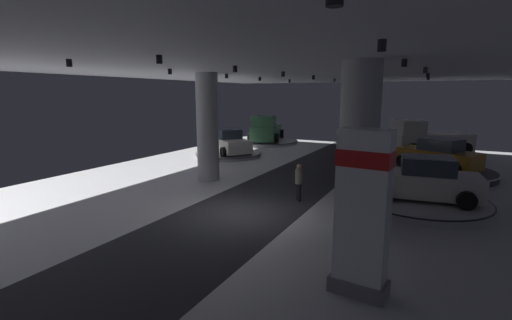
{
  "coord_description": "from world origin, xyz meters",
  "views": [
    {
      "loc": [
        6.55,
        -11.23,
        4.45
      ],
      "look_at": [
        -1.06,
        3.42,
        1.4
      ],
      "focal_mm": 25.19,
      "sensor_mm": 36.0,
      "label": 1
    }
  ],
  "objects_px": {
    "brand_sign_pylon": "(362,211)",
    "display_platform_far_left": "(228,154)",
    "display_car_mid_right": "(423,180)",
    "visitor_walking_near": "(299,180)",
    "display_platform_mid_right": "(420,202)",
    "pickup_truck_deep_left": "(266,130)",
    "pickup_truck_deep_right": "(427,139)",
    "display_platform_deep_left": "(267,142)",
    "column_left": "(208,127)",
    "display_car_far_right": "(438,155)",
    "display_platform_deep_right": "(430,154)",
    "display_car_far_left": "(228,142)",
    "display_platform_far_right": "(436,172)",
    "column_right": "(358,147)"
  },
  "relations": [
    {
      "from": "display_platform_deep_right",
      "to": "brand_sign_pylon",
      "type": "bearing_deg",
      "value": -92.11
    },
    {
      "from": "display_platform_far_right",
      "to": "column_left",
      "type": "bearing_deg",
      "value": -147.72
    },
    {
      "from": "pickup_truck_deep_left",
      "to": "display_platform_far_left",
      "type": "bearing_deg",
      "value": -86.29
    },
    {
      "from": "display_platform_deep_right",
      "to": "pickup_truck_deep_right",
      "type": "height_order",
      "value": "pickup_truck_deep_right"
    },
    {
      "from": "display_car_mid_right",
      "to": "display_car_far_left",
      "type": "relative_size",
      "value": 0.98
    },
    {
      "from": "visitor_walking_near",
      "to": "display_platform_far_left",
      "type": "bearing_deg",
      "value": 136.54
    },
    {
      "from": "brand_sign_pylon",
      "to": "display_platform_far_left",
      "type": "relative_size",
      "value": 0.79
    },
    {
      "from": "display_platform_mid_right",
      "to": "display_car_far_left",
      "type": "xyz_separation_m",
      "value": [
        -13.08,
        6.44,
        0.84
      ]
    },
    {
      "from": "brand_sign_pylon",
      "to": "display_platform_far_left",
      "type": "height_order",
      "value": "brand_sign_pylon"
    },
    {
      "from": "display_platform_deep_right",
      "to": "visitor_walking_near",
      "type": "distance_m",
      "value": 15.09
    },
    {
      "from": "display_platform_deep_right",
      "to": "display_car_far_right",
      "type": "bearing_deg",
      "value": -85.05
    },
    {
      "from": "display_platform_far_right",
      "to": "brand_sign_pylon",
      "type": "bearing_deg",
      "value": -95.14
    },
    {
      "from": "display_car_far_right",
      "to": "display_platform_deep_right",
      "type": "height_order",
      "value": "display_car_far_right"
    },
    {
      "from": "column_left",
      "to": "display_platform_mid_right",
      "type": "height_order",
      "value": "column_left"
    },
    {
      "from": "display_platform_deep_right",
      "to": "display_car_far_left",
      "type": "bearing_deg",
      "value": -153.89
    },
    {
      "from": "display_platform_mid_right",
      "to": "visitor_walking_near",
      "type": "xyz_separation_m",
      "value": [
        -4.6,
        -1.58,
        0.73
      ]
    },
    {
      "from": "display_car_mid_right",
      "to": "pickup_truck_deep_left",
      "type": "height_order",
      "value": "pickup_truck_deep_left"
    },
    {
      "from": "display_car_mid_right",
      "to": "display_platform_far_right",
      "type": "relative_size",
      "value": 0.72
    },
    {
      "from": "column_left",
      "to": "display_platform_far_left",
      "type": "xyz_separation_m",
      "value": [
        -2.89,
        6.61,
        -2.61
      ]
    },
    {
      "from": "column_left",
      "to": "display_platform_mid_right",
      "type": "bearing_deg",
      "value": 1.03
    },
    {
      "from": "display_platform_far_right",
      "to": "display_car_far_right",
      "type": "xyz_separation_m",
      "value": [
        0.03,
        -0.01,
        0.92
      ]
    },
    {
      "from": "visitor_walking_near",
      "to": "display_platform_mid_right",
      "type": "bearing_deg",
      "value": 18.95
    },
    {
      "from": "display_car_mid_right",
      "to": "column_left",
      "type": "bearing_deg",
      "value": -178.95
    },
    {
      "from": "display_car_far_left",
      "to": "display_car_mid_right",
      "type": "bearing_deg",
      "value": -26.16
    },
    {
      "from": "display_platform_far_right",
      "to": "display_platform_far_left",
      "type": "bearing_deg",
      "value": -179.68
    },
    {
      "from": "brand_sign_pylon",
      "to": "display_car_far_right",
      "type": "xyz_separation_m",
      "value": [
        1.3,
        14.15,
        -0.81
      ]
    },
    {
      "from": "pickup_truck_deep_right",
      "to": "display_platform_far_right",
      "type": "bearing_deg",
      "value": -82.64
    },
    {
      "from": "column_right",
      "to": "display_platform_deep_right",
      "type": "height_order",
      "value": "column_right"
    },
    {
      "from": "brand_sign_pylon",
      "to": "display_platform_deep_right",
      "type": "bearing_deg",
      "value": 87.89
    },
    {
      "from": "display_car_far_right",
      "to": "display_platform_deep_left",
      "type": "bearing_deg",
      "value": 151.98
    },
    {
      "from": "display_platform_far_right",
      "to": "display_car_far_left",
      "type": "distance_m",
      "value": 13.52
    },
    {
      "from": "display_platform_mid_right",
      "to": "pickup_truck_deep_left",
      "type": "xyz_separation_m",
      "value": [
        -13.52,
        13.66,
        1.04
      ]
    },
    {
      "from": "display_car_mid_right",
      "to": "visitor_walking_near",
      "type": "relative_size",
      "value": 2.77
    },
    {
      "from": "display_platform_far_right",
      "to": "display_platform_deep_left",
      "type": "height_order",
      "value": "display_platform_far_right"
    },
    {
      "from": "display_platform_deep_left",
      "to": "visitor_walking_near",
      "type": "height_order",
      "value": "visitor_walking_near"
    },
    {
      "from": "column_left",
      "to": "pickup_truck_deep_left",
      "type": "height_order",
      "value": "column_left"
    },
    {
      "from": "display_car_far_right",
      "to": "pickup_truck_deep_left",
      "type": "height_order",
      "value": "pickup_truck_deep_left"
    },
    {
      "from": "pickup_truck_deep_right",
      "to": "display_platform_deep_left",
      "type": "height_order",
      "value": "pickup_truck_deep_right"
    },
    {
      "from": "pickup_truck_deep_right",
      "to": "display_car_far_left",
      "type": "distance_m",
      "value": 14.14
    },
    {
      "from": "display_car_far_right",
      "to": "display_platform_mid_right",
      "type": "bearing_deg",
      "value": -93.95
    },
    {
      "from": "display_car_mid_right",
      "to": "display_platform_far_left",
      "type": "distance_m",
      "value": 14.6
    },
    {
      "from": "display_platform_far_right",
      "to": "display_car_far_left",
      "type": "height_order",
      "value": "display_car_far_left"
    },
    {
      "from": "pickup_truck_deep_right",
      "to": "column_right",
      "type": "bearing_deg",
      "value": -95.23
    },
    {
      "from": "column_left",
      "to": "display_car_mid_right",
      "type": "xyz_separation_m",
      "value": [
        10.19,
        0.19,
        -1.67
      ]
    },
    {
      "from": "brand_sign_pylon",
      "to": "display_car_far_left",
      "type": "bearing_deg",
      "value": 130.91
    },
    {
      "from": "column_left",
      "to": "display_car_mid_right",
      "type": "bearing_deg",
      "value": 1.05
    },
    {
      "from": "display_car_mid_right",
      "to": "display_car_far_right",
      "type": "bearing_deg",
      "value": 86.31
    },
    {
      "from": "display_platform_deep_right",
      "to": "display_platform_mid_right",
      "type": "bearing_deg",
      "value": -89.56
    },
    {
      "from": "column_right",
      "to": "display_platform_far_right",
      "type": "relative_size",
      "value": 0.9
    },
    {
      "from": "display_car_far_left",
      "to": "visitor_walking_near",
      "type": "distance_m",
      "value": 11.67
    }
  ]
}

